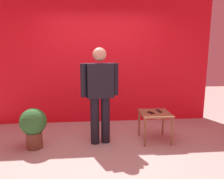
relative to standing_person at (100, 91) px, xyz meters
name	(u,v)px	position (x,y,z in m)	size (l,w,h in m)	color
ground_plane	(105,155)	(0.06, -0.47, -0.94)	(12.00, 12.00, 0.00)	#B7B2A8
back_wall_red	(101,60)	(0.06, 1.22, 0.48)	(4.96, 0.12, 2.84)	red
standing_person	(100,91)	(0.00, 0.00, 0.00)	(0.67, 0.30, 1.67)	black
side_table	(155,117)	(0.99, 0.01, -0.49)	(0.53, 0.53, 0.53)	olive
cell_phone	(151,113)	(0.90, -0.01, -0.41)	(0.07, 0.14, 0.01)	black
tv_remote	(159,111)	(1.07, 0.07, -0.40)	(0.04, 0.17, 0.02)	black
potted_plant	(33,125)	(-1.11, -0.12, -0.53)	(0.44, 0.44, 0.69)	brown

